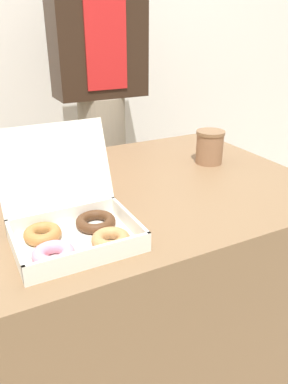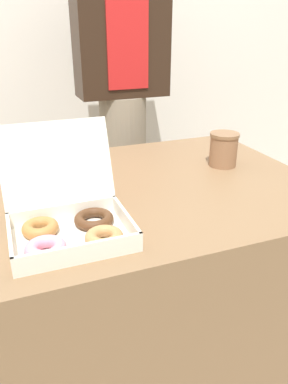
{
  "view_description": "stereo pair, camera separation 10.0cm",
  "coord_description": "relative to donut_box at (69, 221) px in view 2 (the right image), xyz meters",
  "views": [
    {
      "loc": [
        -0.47,
        -1.01,
        1.26
      ],
      "look_at": [
        -0.06,
        -0.2,
        0.84
      ],
      "focal_mm": 35.0,
      "sensor_mm": 36.0,
      "label": 1
    },
    {
      "loc": [
        -0.38,
        -1.05,
        1.26
      ],
      "look_at": [
        -0.06,
        -0.2,
        0.84
      ],
      "focal_mm": 35.0,
      "sensor_mm": 36.0,
      "label": 2
    }
  ],
  "objects": [
    {
      "name": "person_customer",
      "position": [
        0.45,
        0.96,
        0.11
      ],
      "size": [
        0.43,
        0.24,
        1.72
      ],
      "color": "gray",
      "rests_on": "ground_plane"
    },
    {
      "name": "coffee_cup",
      "position": [
        0.62,
        0.3,
        0.02
      ],
      "size": [
        0.11,
        0.11,
        0.12
      ],
      "color": "#8C6042",
      "rests_on": "table"
    },
    {
      "name": "donut_box",
      "position": [
        0.0,
        0.0,
        0.0
      ],
      "size": [
        0.29,
        0.3,
        0.25
      ],
      "color": "white",
      "rests_on": "table"
    },
    {
      "name": "wall_back",
      "position": [
        0.26,
        1.42,
        0.49
      ],
      "size": [
        10.0,
        0.05,
        2.6
      ],
      "color": "silver",
      "rests_on": "ground_plane"
    },
    {
      "name": "ground_plane",
      "position": [
        0.26,
        0.23,
        -0.81
      ],
      "size": [
        14.0,
        14.0,
        0.0
      ],
      "primitive_type": "plane",
      "color": "gray"
    },
    {
      "name": "table",
      "position": [
        0.26,
        0.23,
        -0.43
      ],
      "size": [
        1.18,
        0.86,
        0.77
      ],
      "color": "brown",
      "rests_on": "ground_plane"
    }
  ]
}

